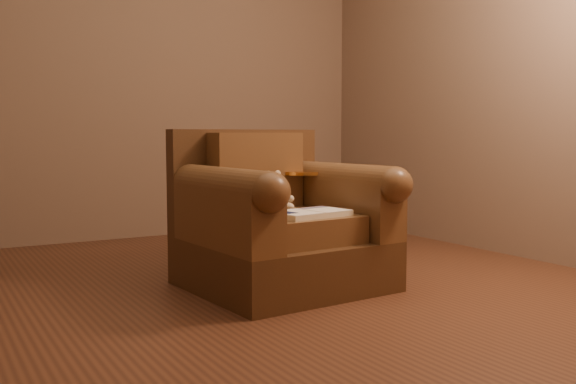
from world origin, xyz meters
TOP-DOWN VIEW (x-y plane):
  - floor at (0.00, 0.00)m, footprint 4.00×4.00m
  - armchair at (0.23, 0.03)m, footprint 0.99×0.95m
  - teddy_bear at (0.25, 0.11)m, footprint 0.16×0.18m
  - guidebook at (0.27, -0.22)m, footprint 0.42×0.29m
  - side_table at (0.55, 0.30)m, footprint 0.43×0.43m

SIDE VIEW (x-z plane):
  - floor at x=0.00m, z-range 0.00..0.00m
  - side_table at x=0.55m, z-range 0.02..0.62m
  - armchair at x=0.23m, z-range -0.09..0.74m
  - guidebook at x=0.27m, z-range 0.40..0.43m
  - teddy_bear at x=0.25m, z-range 0.37..0.59m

